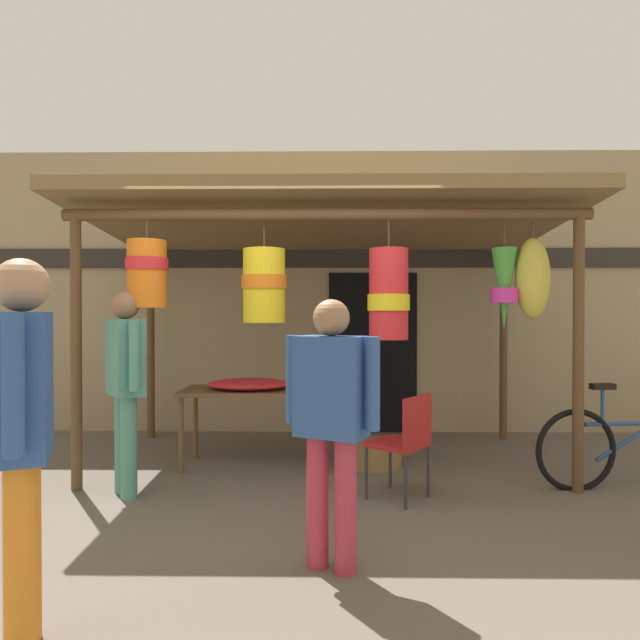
% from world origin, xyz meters
% --- Properties ---
extents(ground_plane, '(30.00, 30.00, 0.00)m').
position_xyz_m(ground_plane, '(0.00, 0.00, 0.00)').
color(ground_plane, '#60564C').
extents(shop_facade, '(11.17, 0.29, 3.52)m').
position_xyz_m(shop_facade, '(0.01, 2.39, 1.76)').
color(shop_facade, '#9E8966').
rests_on(shop_facade, ground_plane).
extents(market_stall_canopy, '(4.70, 2.43, 2.59)m').
position_xyz_m(market_stall_canopy, '(0.36, 0.77, 2.25)').
color(market_stall_canopy, brown).
rests_on(market_stall_canopy, ground_plane).
extents(display_table, '(1.38, 0.65, 0.75)m').
position_xyz_m(display_table, '(-0.37, 0.74, 0.67)').
color(display_table, brown).
rests_on(display_table, ground_plane).
extents(flower_heap_on_table, '(0.81, 0.57, 0.10)m').
position_xyz_m(flower_heap_on_table, '(-0.40, 0.71, 0.80)').
color(flower_heap_on_table, red).
rests_on(flower_heap_on_table, display_table).
extents(folding_chair, '(0.56, 0.56, 0.84)m').
position_xyz_m(folding_chair, '(0.98, -0.24, 0.50)').
color(folding_chair, '#AD1E1E').
rests_on(folding_chair, ground_plane).
extents(wicker_basket_by_table, '(0.55, 0.55, 0.23)m').
position_xyz_m(wicker_basket_by_table, '(0.80, 0.76, 0.12)').
color(wicker_basket_by_table, olive).
rests_on(wicker_basket_by_table, ground_plane).
extents(parked_bicycle, '(1.75, 0.44, 0.92)m').
position_xyz_m(parked_bicycle, '(2.97, 0.10, 0.35)').
color(parked_bicycle, black).
rests_on(parked_bicycle, ground_plane).
extents(vendor_in_orange, '(0.54, 0.37, 1.57)m').
position_xyz_m(vendor_in_orange, '(0.38, -1.43, 0.92)').
color(vendor_in_orange, '#B23347').
rests_on(vendor_in_orange, ground_plane).
extents(shopper_by_bananas, '(0.36, 0.55, 1.73)m').
position_xyz_m(shopper_by_bananas, '(-0.99, -2.21, 1.03)').
color(shopper_by_bananas, orange).
rests_on(shopper_by_bananas, ground_plane).
extents(passerby_at_right, '(0.41, 0.50, 1.67)m').
position_xyz_m(passerby_at_right, '(-1.30, -0.16, 0.99)').
color(passerby_at_right, '#4C8E7A').
rests_on(passerby_at_right, ground_plane).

